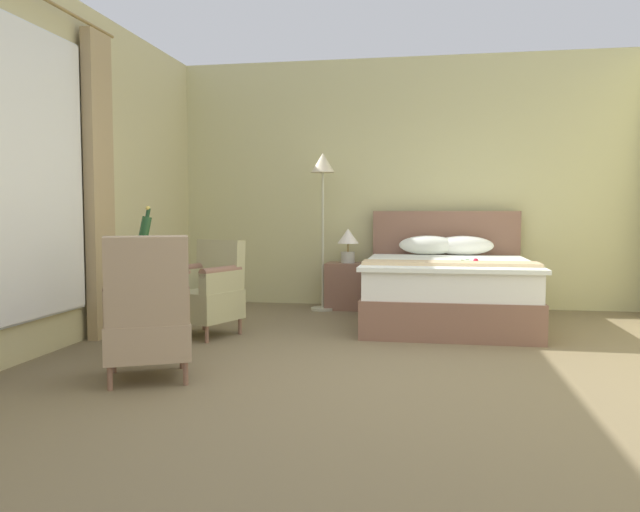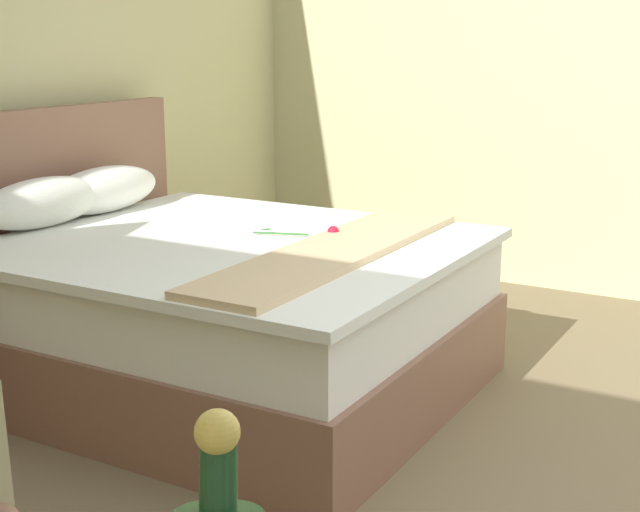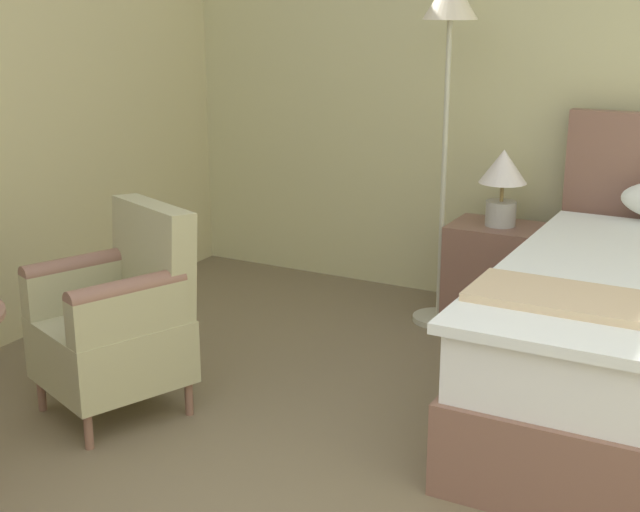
{
  "view_description": "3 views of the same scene",
  "coord_description": "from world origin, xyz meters",
  "views": [
    {
      "loc": [
        0.3,
        -4.37,
        1.15
      ],
      "look_at": [
        -0.68,
        1.29,
        0.75
      ],
      "focal_mm": 35.0,
      "sensor_mm": 36.0,
      "label": 1
    },
    {
      "loc": [
        -2.45,
        -0.06,
        1.5
      ],
      "look_at": [
        -0.54,
        1.04,
        0.95
      ],
      "focal_mm": 50.0,
      "sensor_mm": 36.0,
      "label": 2
    },
    {
      "loc": [
        0.7,
        -1.55,
        1.74
      ],
      "look_at": [
        -0.87,
        1.37,
        0.76
      ],
      "focal_mm": 50.0,
      "sensor_mm": 36.0,
      "label": 3
    }
  ],
  "objects": [
    {
      "name": "bed",
      "position": [
        0.51,
        2.19,
        0.36
      ],
      "size": [
        1.71,
        2.07,
        1.17
      ],
      "color": "brown",
      "rests_on": "ground"
    }
  ]
}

